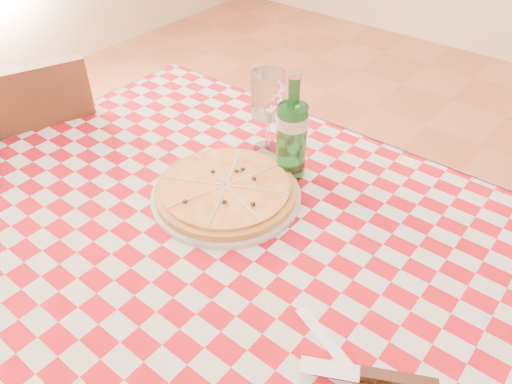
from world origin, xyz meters
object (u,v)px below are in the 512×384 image
Objects in this scene: chair_far at (30,188)px; wine_glass at (268,113)px; dining_table at (245,274)px; pizza_plate at (226,190)px; water_bottle at (292,126)px.

wine_glass is (0.63, 0.29, 0.33)m from chair_far.
wine_glass reaches higher than chair_far.
dining_table is at bearing -60.71° from wine_glass.
pizza_plate is at bearing 146.83° from dining_table.
pizza_plate is (-0.10, 0.07, 0.12)m from dining_table.
dining_table is at bearing -76.58° from water_bottle.
water_bottle is at bearing 70.41° from pizza_plate.
water_bottle is at bearing 103.42° from dining_table.
dining_table is 0.78m from chair_far.
water_bottle is (-0.05, 0.21, 0.22)m from dining_table.
chair_far is 3.00× the size of pizza_plate.
chair_far is at bearing -177.18° from dining_table.
water_bottle is at bearing -24.04° from wine_glass.
chair_far reaches higher than dining_table.
wine_glass reaches higher than pizza_plate.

